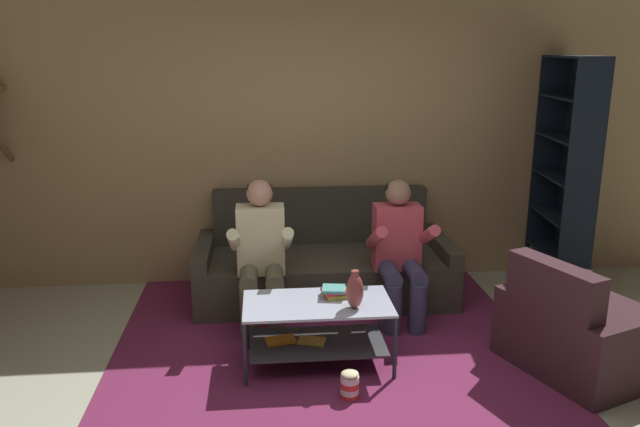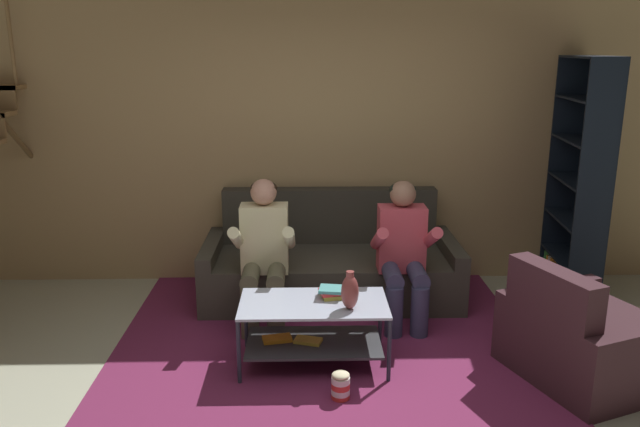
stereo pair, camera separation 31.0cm
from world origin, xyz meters
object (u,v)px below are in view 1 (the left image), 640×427
coffee_table (316,323)px  bookshelf (565,191)px  person_seated_left (261,250)px  person_seated_right (399,247)px  book_stack (335,292)px  vase (355,290)px  couch (324,265)px  popcorn_tub (350,385)px  armchair (583,332)px

coffee_table → bookshelf: bookshelf is taller
person_seated_left → coffee_table: bearing=-61.7°
person_seated_right → book_stack: (-0.59, -0.60, -0.12)m
coffee_table → book_stack: bearing=34.0°
person_seated_right → coffee_table: person_seated_right is taller
vase → book_stack: size_ratio=1.28×
person_seated_left → bookshelf: size_ratio=0.56×
couch → person_seated_left: person_seated_left is taller
book_stack → popcorn_tub: size_ratio=1.08×
person_seated_left → coffee_table: (0.38, -0.70, -0.32)m
coffee_table → vase: vase is taller
coffee_table → armchair: bearing=-6.8°
person_seated_right → armchair: (1.11, -0.92, -0.36)m
coffee_table → couch: bearing=82.0°
person_seated_left → vase: bearing=-52.4°
bookshelf → book_stack: bearing=-152.5°
person_seated_right → popcorn_tub: (-0.56, -1.17, -0.53)m
person_seated_left → person_seated_right: person_seated_left is taller
person_seated_left → vase: (0.63, -0.82, -0.04)m
person_seated_right → coffee_table: size_ratio=1.13×
coffee_table → book_stack: size_ratio=4.92×
book_stack → armchair: 1.74m
book_stack → bookshelf: (2.23, 1.16, 0.43)m
book_stack → bookshelf: bookshelf is taller
couch → book_stack: 1.20m
couch → bookshelf: size_ratio=1.06×
coffee_table → popcorn_tub: (0.17, -0.47, -0.22)m
bookshelf → armchair: bearing=-109.8°
vase → armchair: armchair is taller
book_stack → coffee_table: bearing=-146.0°
coffee_table → bookshelf: (2.37, 1.26, 0.62)m
couch → person_seated_right: bearing=-46.2°
book_stack → bookshelf: bearing=27.5°
bookshelf → popcorn_tub: (-2.20, -1.72, -0.84)m
person_seated_left → popcorn_tub: person_seated_left is taller
person_seated_right → book_stack: 0.85m
couch → armchair: bearing=-42.0°
coffee_table → bookshelf: 2.75m
coffee_table → bookshelf: size_ratio=0.49×
person_seated_right → popcorn_tub: person_seated_right is taller
couch → coffee_table: couch is taller
couch → person_seated_left: bearing=-133.9°
person_seated_right → coffee_table: bearing=-136.4°
person_seated_left → popcorn_tub: 1.40m
book_stack → person_seated_left: bearing=130.8°
person_seated_left → armchair: 2.43m
person_seated_left → book_stack: (0.52, -0.60, -0.13)m
person_seated_left → book_stack: bearing=-49.2°
coffee_table → bookshelf: bearing=27.9°
person_seated_left → person_seated_right: bearing=-0.1°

